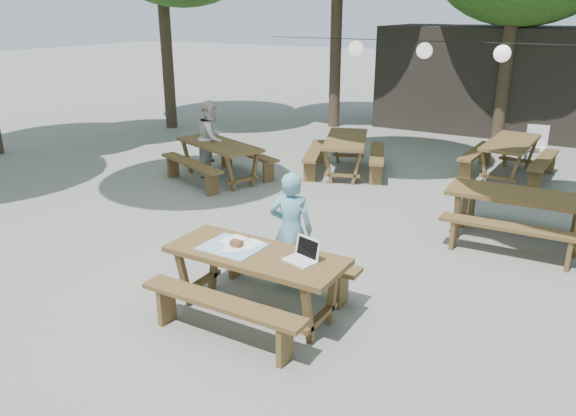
% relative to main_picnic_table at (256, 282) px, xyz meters
% --- Properties ---
extents(ground, '(80.00, 80.00, 0.00)m').
position_rel_main_picnic_table_xyz_m(ground, '(-0.42, 1.61, -0.39)').
color(ground, slate).
rests_on(ground, ground).
extents(pavilion, '(6.00, 3.00, 2.80)m').
position_rel_main_picnic_table_xyz_m(pavilion, '(0.08, 12.11, 1.01)').
color(pavilion, black).
rests_on(pavilion, ground).
extents(main_picnic_table, '(2.00, 1.58, 0.75)m').
position_rel_main_picnic_table_xyz_m(main_picnic_table, '(0.00, 0.00, 0.00)').
color(main_picnic_table, '#4F3A1C').
rests_on(main_picnic_table, ground).
extents(picnic_table_nw, '(2.33, 2.15, 0.75)m').
position_rel_main_picnic_table_xyz_m(picnic_table_nw, '(-3.52, 4.04, 0.00)').
color(picnic_table_nw, '#4F3A1C').
rests_on(picnic_table_nw, ground).
extents(picnic_table_ne, '(2.02, 1.64, 0.75)m').
position_rel_main_picnic_table_xyz_m(picnic_table_ne, '(2.15, 3.65, 0.00)').
color(picnic_table_ne, '#4F3A1C').
rests_on(picnic_table_ne, ground).
extents(picnic_table_far_w, '(2.14, 2.33, 0.75)m').
position_rel_main_picnic_table_xyz_m(picnic_table_far_w, '(-1.55, 5.74, 0.00)').
color(picnic_table_far_w, '#4F3A1C').
rests_on(picnic_table_far_w, ground).
extents(picnic_table_far_e, '(1.66, 2.03, 0.75)m').
position_rel_main_picnic_table_xyz_m(picnic_table_far_e, '(1.44, 7.15, 0.00)').
color(picnic_table_far_e, '#4F3A1C').
rests_on(picnic_table_far_e, ground).
extents(woman, '(0.61, 0.49, 1.46)m').
position_rel_main_picnic_table_xyz_m(woman, '(-0.02, 0.80, 0.34)').
color(woman, '#67A3BC').
rests_on(woman, ground).
extents(second_person, '(0.78, 0.89, 1.53)m').
position_rel_main_picnic_table_xyz_m(second_person, '(-3.87, 4.26, 0.38)').
color(second_person, silver).
rests_on(second_person, ground).
extents(plastic_chair, '(0.52, 0.52, 0.90)m').
position_rel_main_picnic_table_xyz_m(plastic_chair, '(1.81, 8.18, -0.13)').
color(plastic_chair, white).
rests_on(plastic_chair, ground).
extents(laptop, '(0.39, 0.34, 0.24)m').
position_rel_main_picnic_table_xyz_m(laptop, '(0.54, 0.09, 0.42)').
color(laptop, white).
rests_on(laptop, main_picnic_table).
extents(tabletop_clutter, '(0.66, 0.59, 0.08)m').
position_rel_main_picnic_table_xyz_m(tabletop_clutter, '(-0.30, 0.01, 0.37)').
color(tabletop_clutter, teal).
rests_on(tabletop_clutter, main_picnic_table).
extents(paper_lanterns, '(9.00, 0.34, 0.38)m').
position_rel_main_picnic_table_xyz_m(paper_lanterns, '(-0.61, 7.61, 2.02)').
color(paper_lanterns, black).
rests_on(paper_lanterns, ground).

